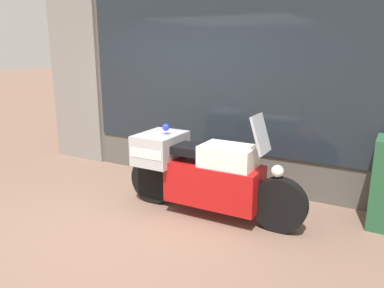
{
  "coord_description": "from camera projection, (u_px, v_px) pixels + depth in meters",
  "views": [
    {
      "loc": [
        2.83,
        -3.13,
        2.03
      ],
      "look_at": [
        0.36,
        1.24,
        0.73
      ],
      "focal_mm": 35.0,
      "sensor_mm": 36.0,
      "label": 1
    }
  ],
  "objects": [
    {
      "name": "window_display",
      "position": [
        223.0,
        152.0,
        5.86
      ],
      "size": [
        4.31,
        0.3,
        1.78
      ],
      "color": "slate",
      "rests_on": "ground"
    },
    {
      "name": "shop_building",
      "position": [
        171.0,
        68.0,
        5.97
      ],
      "size": [
        5.86,
        0.55,
        3.42
      ],
      "color": "#56514C",
      "rests_on": "ground"
    },
    {
      "name": "paramedic_motorcycle",
      "position": [
        201.0,
        171.0,
        4.6
      ],
      "size": [
        2.34,
        0.68,
        1.32
      ],
      "rotation": [
        0.0,
        0.0,
        0.01
      ],
      "color": "black",
      "rests_on": "ground"
    },
    {
      "name": "ground_plane",
      "position": [
        115.0,
        222.0,
        4.49
      ],
      "size": [
        60.0,
        60.0,
        0.0
      ],
      "primitive_type": "plane",
      "color": "#7A5B4C"
    }
  ]
}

